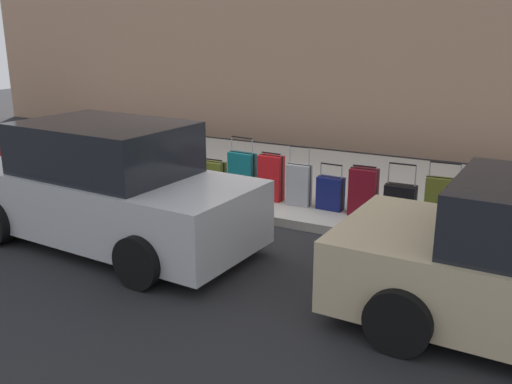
% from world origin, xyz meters
% --- Properties ---
extents(ground_plane, '(40.00, 40.00, 0.00)m').
position_xyz_m(ground_plane, '(0.00, 0.00, 0.00)').
color(ground_plane, black).
extents(sidewalk_curb, '(18.00, 5.00, 0.14)m').
position_xyz_m(sidewalk_curb, '(0.00, -2.50, 0.07)').
color(sidewalk_curb, '#ADA89E').
rests_on(sidewalk_curb, ground_plane).
extents(suitcase_teal_1, '(0.40, 0.24, 0.97)m').
position_xyz_m(suitcase_teal_1, '(-3.70, -0.83, 0.51)').
color(suitcase_teal_1, '#0F606B').
rests_on(suitcase_teal_1, sidewalk_curb).
extents(suitcase_olive_2, '(0.49, 0.21, 0.96)m').
position_xyz_m(suitcase_olive_2, '(-3.13, -0.78, 0.50)').
color(suitcase_olive_2, '#59601E').
rests_on(suitcase_olive_2, sidewalk_curb).
extents(suitcase_black_3, '(0.46, 0.24, 0.88)m').
position_xyz_m(suitcase_black_3, '(-2.54, -0.76, 0.41)').
color(suitcase_black_3, black).
rests_on(suitcase_black_3, sidewalk_curb).
extents(suitcase_maroon_4, '(0.43, 0.26, 0.79)m').
position_xyz_m(suitcase_maroon_4, '(-1.98, -0.75, 0.51)').
color(suitcase_maroon_4, maroon).
rests_on(suitcase_maroon_4, sidewalk_curb).
extents(suitcase_navy_5, '(0.43, 0.23, 0.75)m').
position_xyz_m(suitcase_navy_5, '(-1.43, -0.78, 0.40)').
color(suitcase_navy_5, navy).
rests_on(suitcase_navy_5, sidewalk_curb).
extents(suitcase_silver_6, '(0.40, 0.20, 0.98)m').
position_xyz_m(suitcase_silver_6, '(-0.90, -0.75, 0.48)').
color(suitcase_silver_6, '#9EA0A8').
rests_on(suitcase_silver_6, sidewalk_curb).
extents(suitcase_red_7, '(0.42, 0.23, 0.82)m').
position_xyz_m(suitcase_red_7, '(-0.37, -0.79, 0.52)').
color(suitcase_red_7, red).
rests_on(suitcase_red_7, sidewalk_curb).
extents(suitcase_teal_8, '(0.49, 0.24, 1.02)m').
position_xyz_m(suitcase_teal_8, '(0.20, -0.84, 0.51)').
color(suitcase_teal_8, '#0F606B').
rests_on(suitcase_teal_8, sidewalk_curb).
extents(suitcase_olive_9, '(0.45, 0.23, 0.57)m').
position_xyz_m(suitcase_olive_9, '(0.79, -0.83, 0.40)').
color(suitcase_olive_9, '#59601E').
rests_on(suitcase_olive_9, sidewalk_curb).
extents(suitcase_black_10, '(0.40, 0.22, 0.59)m').
position_xyz_m(suitcase_black_10, '(1.34, -0.72, 0.41)').
color(suitcase_black_10, black).
rests_on(suitcase_black_10, sidewalk_curb).
extents(fire_hydrant, '(0.39, 0.21, 0.72)m').
position_xyz_m(fire_hydrant, '(2.10, -0.77, 0.52)').
color(fire_hydrant, '#99999E').
rests_on(fire_hydrant, sidewalk_curb).
extents(bollard_post, '(0.15, 0.15, 0.65)m').
position_xyz_m(bollard_post, '(2.72, -0.62, 0.47)').
color(bollard_post, '#333338').
rests_on(bollard_post, sidewalk_curb).
extents(parked_car_silver_1, '(4.40, 2.13, 1.70)m').
position_xyz_m(parked_car_silver_1, '(0.89, 1.70, 0.79)').
color(parked_car_silver_1, '#B2B5BA').
rests_on(parked_car_silver_1, ground_plane).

